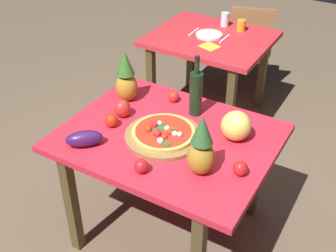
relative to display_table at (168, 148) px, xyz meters
The scene contains 22 objects.
ground_plane 0.66m from the display_table, ahead, with size 10.00×10.00×0.00m, color brown.
display_table is the anchor object (origin of this frame).
background_table 1.42m from the display_table, 105.88° to the left, with size 0.96×0.82×0.75m.
dining_chair 2.03m from the display_table, 97.59° to the left, with size 0.51×0.51×0.85m.
pizza_board 0.11m from the display_table, 102.10° to the right, with size 0.43×0.43×0.03m, color olive.
pizza 0.14m from the display_table, 100.50° to the right, with size 0.35×0.35×0.06m.
wine_bottle 0.36m from the display_table, 83.93° to the left, with size 0.08×0.08×0.37m.
pineapple_left 0.43m from the display_table, 33.04° to the right, with size 0.14×0.14×0.34m.
pineapple_right 0.52m from the display_table, 154.26° to the left, with size 0.14×0.14×0.34m.
melon 0.41m from the display_table, 25.25° to the left, with size 0.17×0.17×0.17m, color #EFDB60.
bell_pepper 0.36m from the display_table, behind, with size 0.10×0.10×0.11m, color red.
eggplant 0.48m from the display_table, 137.61° to the right, with size 0.20×0.09×0.09m, color #3D1856.
tomato_beside_pepper 0.50m from the display_table, 13.05° to the right, with size 0.08×0.08×0.08m, color red.
tomato_by_bottle 0.37m from the display_table, 82.93° to the right, with size 0.07×0.07×0.07m, color red.
tomato_at_corner 0.38m from the display_table, 114.89° to the left, with size 0.07×0.07×0.07m, color red.
tomato_near_board 0.36m from the display_table, 164.62° to the right, with size 0.08×0.08×0.08m, color red.
drinking_glass_juice 1.62m from the display_table, 97.98° to the left, with size 0.07×0.07×0.09m, color gold.
drinking_glass_water 1.68m from the display_table, 103.32° to the left, with size 0.07×0.07×0.12m, color silver.
dinner_plate 1.43m from the display_table, 106.58° to the left, with size 0.22×0.22×0.02m, color white.
fork_utensil 1.48m from the display_table, 111.81° to the left, with size 0.02×0.18×0.01m, color silver.
knife_utensil 1.40m from the display_table, 101.05° to the left, with size 0.02×0.18×0.01m, color silver.
napkin_folded 1.22m from the display_table, 104.70° to the left, with size 0.14×0.12×0.01m, color yellow.
Camera 1 is at (0.98, -1.69, 2.17)m, focal length 46.30 mm.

